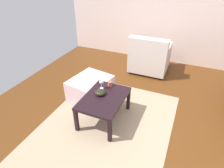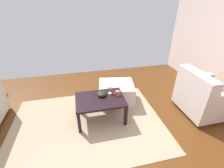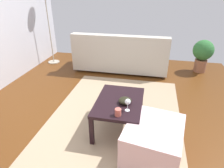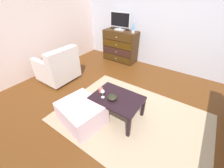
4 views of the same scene
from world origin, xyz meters
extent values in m
cube|color=#542D10|center=(0.00, 0.00, -0.03)|extent=(5.87, 4.78, 0.05)
cube|color=tan|center=(0.20, -0.20, 0.00)|extent=(2.60, 1.90, 0.01)
cube|color=black|center=(-0.44, -0.03, 0.19)|extent=(0.05, 0.05, 0.39)
cube|color=black|center=(0.34, -0.03, 0.19)|extent=(0.05, 0.05, 0.39)
cube|color=black|center=(-0.44, -0.56, 0.19)|extent=(0.05, 0.05, 0.39)
cube|color=black|center=(0.34, -0.56, 0.19)|extent=(0.05, 0.05, 0.39)
cube|color=black|center=(-0.05, -0.29, 0.41)|extent=(0.83, 0.59, 0.04)
cylinder|color=silver|center=(-0.25, -0.43, 0.43)|extent=(0.06, 0.06, 0.00)
cylinder|color=silver|center=(-0.25, -0.43, 0.48)|extent=(0.01, 0.01, 0.09)
sphere|color=silver|center=(-0.25, -0.43, 0.55)|extent=(0.07, 0.07, 0.07)
cylinder|color=#B15549|center=(-0.37, -0.33, 0.47)|extent=(0.08, 0.08, 0.08)
torus|color=#B15549|center=(-0.32, -0.33, 0.47)|extent=(0.05, 0.01, 0.05)
ellipsoid|color=black|center=(-0.09, -0.37, 0.46)|extent=(0.17, 0.17, 0.07)
cylinder|color=#332319|center=(1.74, -0.91, 0.03)|extent=(0.05, 0.05, 0.05)
cylinder|color=#332319|center=(-2.31, -0.38, 0.03)|extent=(0.05, 0.05, 0.05)
cylinder|color=#332319|center=(-1.67, 0.27, 0.03)|extent=(0.05, 0.05, 0.05)
cylinder|color=#332319|center=(-1.67, -0.38, 0.03)|extent=(0.05, 0.05, 0.05)
cube|color=beige|center=(-1.99, -0.05, 0.23)|extent=(0.80, 0.81, 0.37)
cube|color=beige|center=(-1.69, -0.05, 0.63)|extent=(0.20, 0.81, 0.43)
cube|color=beige|center=(-1.99, -0.40, 0.52)|extent=(0.76, 0.12, 0.20)
cylinder|color=#93583F|center=(-2.24, -0.03, 0.50)|extent=(0.16, 0.40, 0.16)
cube|color=beige|center=(-0.46, -0.76, 0.20)|extent=(0.79, 0.71, 0.41)
camera|label=1|loc=(2.06, 0.75, 2.14)|focal=31.02mm
camera|label=2|loc=(0.24, 1.88, 1.94)|focal=24.76mm
camera|label=3|loc=(-2.22, -0.66, 1.78)|focal=31.75mm
camera|label=4|loc=(0.90, -1.83, 1.93)|focal=22.24mm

